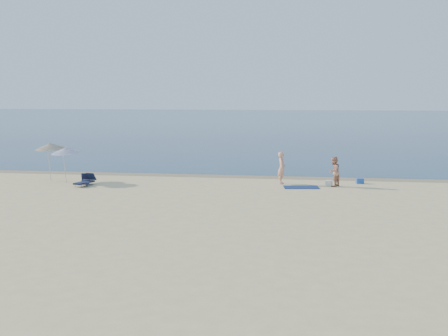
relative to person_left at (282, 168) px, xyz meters
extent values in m
plane|color=beige|center=(-3.32, -16.75, -0.98)|extent=(160.00, 160.00, 0.00)
cube|color=#0B2545|center=(-3.32, 83.25, -0.97)|extent=(240.00, 160.00, 0.01)
cube|color=#847254|center=(-3.32, 2.65, -0.97)|extent=(240.00, 1.60, 0.00)
imported|color=tan|center=(0.00, 0.00, 0.00)|extent=(0.49, 0.72, 1.95)
imported|color=tan|center=(3.08, -0.50, -0.09)|extent=(1.00, 1.07, 1.76)
cube|color=#0F1F4C|center=(1.21, -1.19, -0.96)|extent=(2.15, 1.39, 0.03)
cube|color=silver|center=(2.82, -0.26, -0.82)|extent=(0.43, 0.40, 0.31)
cube|color=#204EB1|center=(4.71, 0.86, -0.82)|extent=(0.50, 0.40, 0.32)
cylinder|color=silver|center=(-13.08, -1.74, 0.01)|extent=(0.12, 0.29, 2.05)
cone|color=white|center=(-13.08, -1.49, 1.02)|extent=(2.21, 2.23, 0.53)
sphere|color=silver|center=(-13.08, -1.49, 1.20)|extent=(0.06, 0.06, 0.06)
cylinder|color=silver|center=(-14.44, -0.98, 0.09)|extent=(0.13, 0.26, 2.23)
cone|color=beige|center=(-14.44, -0.76, 1.20)|extent=(2.39, 2.40, 0.53)
sphere|color=silver|center=(-14.44, -0.76, 1.40)|extent=(0.07, 0.07, 0.07)
cube|color=#161B3D|center=(-11.53, -2.35, -0.78)|extent=(0.93, 1.43, 0.09)
cube|color=#161B3D|center=(-11.76, -1.72, -0.53)|extent=(0.57, 0.48, 0.43)
cylinder|color=#A5A5AD|center=(-11.35, -2.28, -0.88)|extent=(0.03, 0.03, 0.20)
cube|color=#151D3A|center=(-11.53, -2.55, -0.77)|extent=(0.88, 1.50, 0.09)
cube|color=#151D3A|center=(-11.34, -1.87, -0.50)|extent=(0.59, 0.47, 0.46)
cylinder|color=#A5A5AD|center=(-11.33, -2.60, -0.87)|extent=(0.03, 0.03, 0.21)
camera|label=1|loc=(1.60, -33.72, 4.40)|focal=45.00mm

